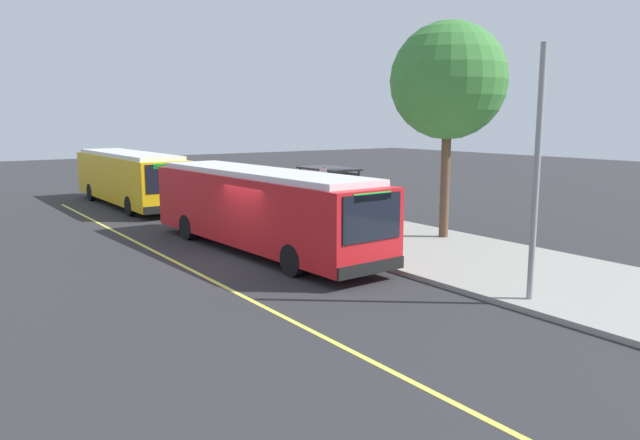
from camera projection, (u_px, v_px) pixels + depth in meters
name	position (u px, v px, depth m)	size (l,w,h in m)	color
ground_plane	(250.00, 260.00, 20.55)	(120.00, 120.00, 0.00)	#2B2B2D
sidewalk_curb	(384.00, 238.00, 23.92)	(44.00, 6.40, 0.15)	gray
lane_stripe_center	(189.00, 269.00, 19.32)	(36.00, 0.14, 0.01)	#E0D64C
transit_bus_main	(260.00, 207.00, 21.68)	(12.03, 3.17, 2.95)	red
transit_bus_second	(129.00, 177.00, 33.20)	(11.78, 2.65, 2.95)	gold
bus_shelter	(330.00, 183.00, 26.88)	(2.90, 1.60, 2.48)	#333338
waiting_bench	(333.00, 212.00, 26.97)	(1.60, 0.48, 0.95)	brown
route_sign_post	(323.00, 194.00, 22.71)	(0.44, 0.08, 2.80)	#333338
pedestrian_commuter	(345.00, 215.00, 23.14)	(0.24, 0.40, 1.69)	#282D47
street_tree_near_shelter	(448.00, 81.00, 22.87)	(4.43, 4.43, 8.23)	brown
utility_pole	(537.00, 175.00, 15.05)	(0.16, 0.16, 6.40)	gray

